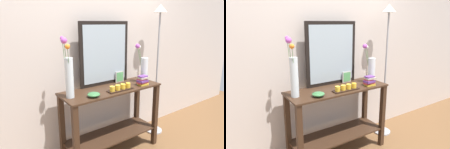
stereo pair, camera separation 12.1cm
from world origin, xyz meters
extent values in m
cube|color=beige|center=(0.00, 0.33, 1.35)|extent=(6.40, 0.08, 2.70)
cube|color=#382316|center=(0.00, 0.00, 0.83)|extent=(1.20, 0.43, 0.02)
cube|color=#382316|center=(0.00, 0.00, 0.24)|extent=(1.14, 0.39, 0.02)
cube|color=#382316|center=(-0.56, -0.18, 0.41)|extent=(0.06, 0.06, 0.82)
cube|color=#382316|center=(0.56, -0.18, 0.41)|extent=(0.06, 0.06, 0.82)
cube|color=#382316|center=(-0.56, 0.18, 0.41)|extent=(0.06, 0.06, 0.82)
cube|color=#382316|center=(0.56, 0.18, 0.41)|extent=(0.06, 0.06, 0.82)
cube|color=black|center=(0.03, 0.18, 1.22)|extent=(0.67, 0.03, 0.75)
cube|color=#9EADB7|center=(0.03, 0.17, 1.22)|extent=(0.59, 0.00, 0.67)
cylinder|color=silver|center=(-0.52, 0.00, 1.05)|extent=(0.08, 0.08, 0.41)
cylinder|color=#4C753D|center=(-0.54, -0.02, 1.14)|extent=(0.05, 0.01, 0.56)
sphere|color=#B24CB7|center=(-0.57, -0.02, 1.42)|extent=(0.06, 0.06, 0.06)
cylinder|color=#4C753D|center=(-0.55, 0.02, 1.15)|extent=(0.03, 0.03, 0.58)
sphere|color=#B24CB7|center=(-0.56, 0.03, 1.44)|extent=(0.04, 0.04, 0.04)
cylinder|color=#4C753D|center=(-0.53, -0.02, 1.11)|extent=(0.05, 0.07, 0.50)
sphere|color=orange|center=(-0.55, -0.06, 1.37)|extent=(0.05, 0.05, 0.05)
cylinder|color=silver|center=(0.48, -0.03, 1.00)|extent=(0.09, 0.09, 0.31)
cylinder|color=#4C753D|center=(0.48, 0.02, 1.07)|extent=(0.02, 0.09, 0.42)
sphere|color=silver|center=(0.47, 0.06, 1.28)|extent=(0.04, 0.04, 0.04)
cylinder|color=#4C753D|center=(0.45, 0.01, 1.08)|extent=(0.06, 0.07, 0.44)
sphere|color=#B24CB7|center=(0.42, 0.04, 1.30)|extent=(0.06, 0.06, 0.06)
cube|color=black|center=(0.03, -0.12, 0.85)|extent=(0.32, 0.09, 0.01)
cylinder|color=gold|center=(-0.08, -0.12, 0.88)|extent=(0.06, 0.06, 0.05)
cylinder|color=gold|center=(-0.01, -0.12, 0.88)|extent=(0.06, 0.06, 0.05)
cylinder|color=gold|center=(0.07, -0.12, 0.88)|extent=(0.06, 0.06, 0.05)
cylinder|color=gold|center=(0.14, -0.12, 0.88)|extent=(0.06, 0.06, 0.05)
cube|color=#B7B2AD|center=(0.23, 0.15, 0.91)|extent=(0.13, 0.01, 0.14)
cube|color=#56A25D|center=(0.23, 0.14, 0.91)|extent=(0.10, 0.00, 0.12)
cylinder|color=#38703D|center=(-0.32, -0.13, 0.85)|extent=(0.05, 0.05, 0.01)
ellipsoid|color=#38703D|center=(-0.32, -0.13, 0.87)|extent=(0.13, 0.13, 0.04)
cube|color=gold|center=(0.38, -0.12, 0.85)|extent=(0.12, 0.09, 0.02)
cube|color=#C63338|center=(0.37, -0.12, 0.87)|extent=(0.13, 0.08, 0.02)
cube|color=#663884|center=(0.37, -0.12, 0.90)|extent=(0.13, 0.10, 0.02)
cube|color=#C63338|center=(0.37, -0.11, 0.92)|extent=(0.10, 0.08, 0.01)
cube|color=#B2A893|center=(0.38, -0.12, 0.93)|extent=(0.13, 0.09, 0.02)
cube|color=#663884|center=(0.37, -0.12, 0.95)|extent=(0.11, 0.08, 0.02)
cylinder|color=#9E9EA3|center=(0.81, 0.05, 0.01)|extent=(0.24, 0.24, 0.02)
cylinder|color=#9E9EA3|center=(0.81, 0.05, 0.86)|extent=(0.02, 0.02, 1.69)
cone|color=beige|center=(0.81, 0.05, 1.76)|extent=(0.18, 0.18, 0.10)
camera|label=1|loc=(-1.32, -1.83, 1.58)|focal=32.85mm
camera|label=2|loc=(-1.23, -1.90, 1.58)|focal=32.85mm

